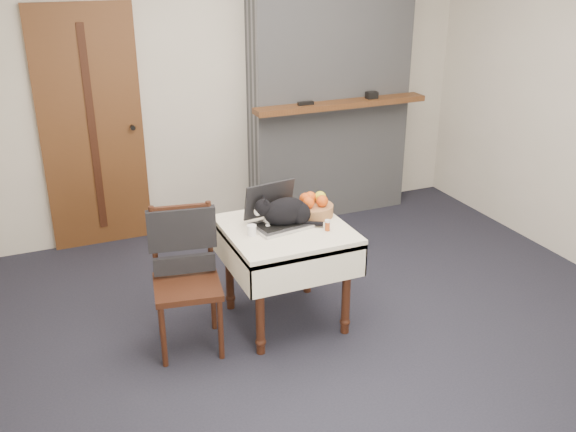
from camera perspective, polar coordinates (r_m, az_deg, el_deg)
name	(u,v)px	position (r m, az deg, el deg)	size (l,w,h in m)	color
ground	(329,324)	(4.45, 3.67, -9.59)	(4.50, 4.50, 0.00)	black
room_shell	(303,52)	(4.22, 1.38, 14.41)	(4.52, 4.01, 2.61)	beige
door	(92,130)	(5.51, -17.02, 7.32)	(0.82, 0.10, 2.00)	brown
chimney	(330,77)	(5.91, 3.78, 12.22)	(1.62, 0.48, 2.60)	gray
side_table	(286,243)	(4.21, -0.20, -2.38)	(0.78, 0.78, 0.70)	#35190E
laptop	(276,215)	(4.18, -1.06, 0.13)	(0.40, 0.36, 0.27)	#B7B7BC
cat	(287,212)	(4.16, -0.12, 0.36)	(0.43, 0.25, 0.22)	black
cream_jar	(252,230)	(4.04, -3.25, -1.27)	(0.06, 0.06, 0.07)	white
pill_bottle	(327,225)	(4.10, 3.53, -0.81)	(0.04, 0.04, 0.07)	#A84214
fruit_basket	(313,207)	(4.33, 2.28, 0.83)	(0.27, 0.27, 0.15)	#A97444
desk_clutter	(310,219)	(4.28, 1.97, -0.27)	(0.16, 0.02, 0.01)	black
chair	(184,258)	(4.06, -9.20, -3.72)	(0.48, 0.47, 0.92)	#35190E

